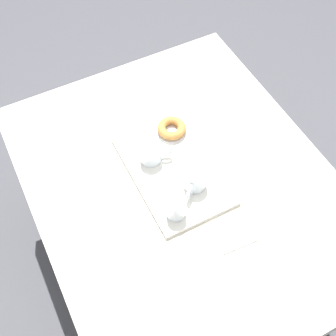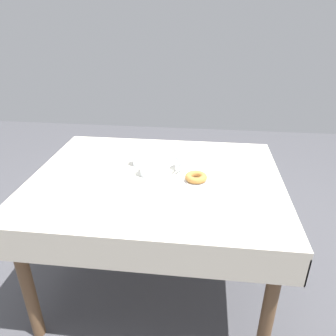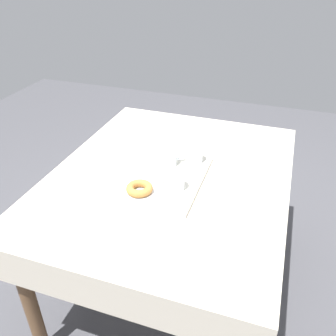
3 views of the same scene
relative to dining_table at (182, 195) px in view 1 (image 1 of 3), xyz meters
name	(u,v)px [view 1 (image 1 of 3)]	position (x,y,z in m)	size (l,w,h in m)	color
ground_plane	(179,259)	(0.00, 0.00, -0.67)	(6.00, 6.00, 0.00)	#47474C
dining_table	(182,195)	(0.00, 0.00, 0.00)	(1.36, 1.09, 0.76)	beige
serving_tray	(173,170)	(0.06, 0.01, 0.10)	(0.48, 0.30, 0.02)	silver
tea_mug_left	(151,153)	(0.14, 0.06, 0.15)	(0.09, 0.13, 0.08)	white
tea_mug_right	(195,179)	(-0.04, -0.03, 0.15)	(0.11, 0.11, 0.08)	white
water_glass_near	(176,208)	(-0.11, 0.09, 0.15)	(0.07, 0.07, 0.09)	white
donut_plate_left	(172,131)	(0.22, -0.07, 0.12)	(0.12, 0.12, 0.01)	silver
sugar_donut_left	(172,128)	(0.22, -0.07, 0.14)	(0.11, 0.11, 0.03)	#BC7F3D
paper_napkin	(233,233)	(-0.26, -0.06, 0.10)	(0.12, 0.14, 0.01)	white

